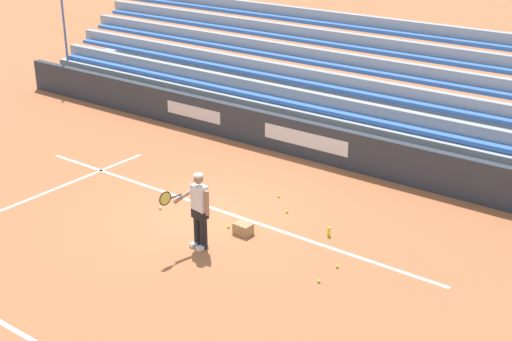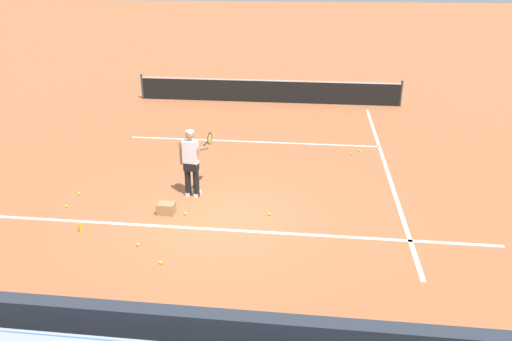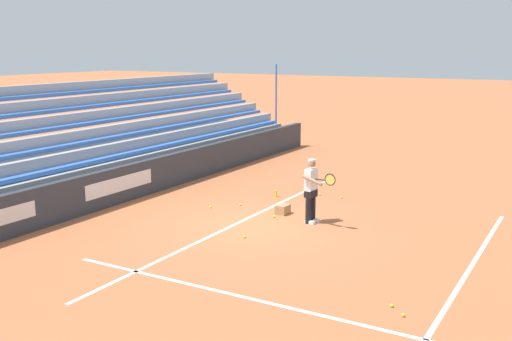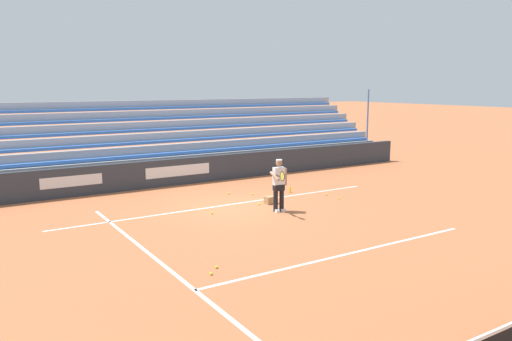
# 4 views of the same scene
# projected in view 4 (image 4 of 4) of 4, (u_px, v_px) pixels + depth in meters

# --- Properties ---
(ground_plane) EXTENTS (160.00, 160.00, 0.00)m
(ground_plane) POSITION_uv_depth(u_px,v_px,m) (236.00, 208.00, 16.79)
(ground_plane) COLOR #B7663D
(court_baseline_white) EXTENTS (12.00, 0.10, 0.01)m
(court_baseline_white) POSITION_uv_depth(u_px,v_px,m) (229.00, 205.00, 17.21)
(court_baseline_white) COLOR white
(court_baseline_white) RESTS_ON ground
(court_sideline_white) EXTENTS (0.10, 12.00, 0.01)m
(court_sideline_white) POSITION_uv_depth(u_px,v_px,m) (166.00, 267.00, 11.30)
(court_sideline_white) COLOR white
(court_sideline_white) RESTS_ON ground
(court_service_line_white) EXTENTS (8.22, 0.10, 0.01)m
(court_service_line_white) POSITION_uv_depth(u_px,v_px,m) (348.00, 254.00, 12.20)
(court_service_line_white) COLOR white
(court_service_line_white) RESTS_ON ground
(back_wall_sponsor_board) EXTENTS (24.55, 0.25, 1.10)m
(back_wall_sponsor_board) POSITION_uv_depth(u_px,v_px,m) (179.00, 171.00, 20.62)
(back_wall_sponsor_board) COLOR #2D333D
(back_wall_sponsor_board) RESTS_ON ground
(bleacher_stand) EXTENTS (23.32, 4.00, 3.85)m
(bleacher_stand) POSITION_uv_depth(u_px,v_px,m) (156.00, 158.00, 22.77)
(bleacher_stand) COLOR #9EA3A8
(bleacher_stand) RESTS_ON ground
(tennis_player) EXTENTS (0.66, 0.97, 1.71)m
(tennis_player) POSITION_uv_depth(u_px,v_px,m) (279.00, 185.00, 16.16)
(tennis_player) COLOR black
(tennis_player) RESTS_ON ground
(ball_box_cardboard) EXTENTS (0.41, 0.31, 0.26)m
(ball_box_cardboard) POSITION_uv_depth(u_px,v_px,m) (271.00, 200.00, 17.37)
(ball_box_cardboard) COLOR #A87F51
(ball_box_cardboard) RESTS_ON ground
(tennis_ball_midcourt) EXTENTS (0.07, 0.07, 0.07)m
(tennis_ball_midcourt) POSITION_uv_depth(u_px,v_px,m) (252.00, 194.00, 18.73)
(tennis_ball_midcourt) COLOR #CCE533
(tennis_ball_midcourt) RESTS_ON ground
(tennis_ball_near_player) EXTENTS (0.07, 0.07, 0.07)m
(tennis_ball_near_player) POSITION_uv_depth(u_px,v_px,m) (211.00, 274.00, 10.85)
(tennis_ball_near_player) COLOR #CCE533
(tennis_ball_near_player) RESTS_ON ground
(tennis_ball_far_left) EXTENTS (0.07, 0.07, 0.07)m
(tennis_ball_far_left) POSITION_uv_depth(u_px,v_px,m) (259.00, 204.00, 17.17)
(tennis_ball_far_left) COLOR #CCE533
(tennis_ball_far_left) RESTS_ON ground
(tennis_ball_toward_net) EXTENTS (0.07, 0.07, 0.07)m
(tennis_ball_toward_net) POSITION_uv_depth(u_px,v_px,m) (229.00, 193.00, 18.88)
(tennis_ball_toward_net) COLOR #CCE533
(tennis_ball_toward_net) RESTS_ON ground
(tennis_ball_stray_back) EXTENTS (0.07, 0.07, 0.07)m
(tennis_ball_stray_back) POSITION_uv_depth(u_px,v_px,m) (326.00, 195.00, 18.66)
(tennis_ball_stray_back) COLOR #CCE533
(tennis_ball_stray_back) RESTS_ON ground
(tennis_ball_far_right) EXTENTS (0.07, 0.07, 0.07)m
(tennis_ball_far_right) POSITION_uv_depth(u_px,v_px,m) (217.00, 267.00, 11.24)
(tennis_ball_far_right) COLOR #CCE533
(tennis_ball_far_right) RESTS_ON ground
(tennis_ball_by_box) EXTENTS (0.07, 0.07, 0.07)m
(tennis_ball_by_box) POSITION_uv_depth(u_px,v_px,m) (339.00, 198.00, 18.06)
(tennis_ball_by_box) COLOR #CCE533
(tennis_ball_by_box) RESTS_ON ground
(tennis_ball_on_baseline) EXTENTS (0.07, 0.07, 0.07)m
(tennis_ball_on_baseline) POSITION_uv_depth(u_px,v_px,m) (212.00, 213.00, 15.97)
(tennis_ball_on_baseline) COLOR #CCE533
(tennis_ball_on_baseline) RESTS_ON ground
(water_bottle) EXTENTS (0.07, 0.07, 0.22)m
(water_bottle) POSITION_uv_depth(u_px,v_px,m) (290.00, 190.00, 19.11)
(water_bottle) COLOR yellow
(water_bottle) RESTS_ON ground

